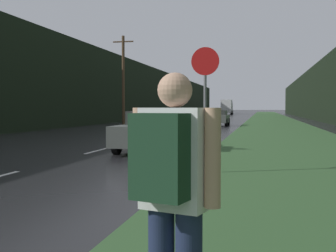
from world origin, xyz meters
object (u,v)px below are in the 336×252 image
(car_passing_near, at_px, (154,131))
(delivery_truck, at_px, (227,107))
(stop_sign, at_px, (205,97))
(car_passing_far, at_px, (217,118))
(hitchhiker_with_backpack, at_px, (172,192))
(car_oncoming, at_px, (203,114))

(car_passing_near, bearing_deg, delivery_truck, -87.16)
(stop_sign, xyz_separation_m, car_passing_far, (-2.50, 26.27, -1.10))
(car_passing_far, bearing_deg, delivery_truck, -86.16)
(stop_sign, distance_m, hitchhiker_with_backpack, 7.35)
(car_oncoming, bearing_deg, hitchhiker_with_backpack, -82.29)
(hitchhiker_with_backpack, relative_size, delivery_truck, 0.26)
(car_passing_near, relative_size, delivery_truck, 0.66)
(hitchhiker_with_backpack, bearing_deg, car_passing_near, 119.97)
(car_passing_near, height_order, car_oncoming, car_oncoming)
(car_oncoming, bearing_deg, car_passing_near, -84.48)
(hitchhiker_with_backpack, xyz_separation_m, car_oncoming, (-7.32, 54.05, -0.28))
(delivery_truck, bearing_deg, car_passing_near, -87.16)
(stop_sign, distance_m, car_passing_near, 5.58)
(car_passing_far, distance_m, delivery_truck, 60.39)
(stop_sign, relative_size, hitchhiker_with_backpack, 1.67)
(car_passing_near, distance_m, delivery_truck, 81.75)
(stop_sign, height_order, car_passing_far, stop_sign)
(stop_sign, distance_m, car_oncoming, 47.26)
(car_passing_near, distance_m, car_oncoming, 42.11)
(car_passing_near, relative_size, car_oncoming, 1.12)
(car_oncoming, bearing_deg, delivery_truck, 90.00)
(car_passing_near, xyz_separation_m, car_passing_far, (-0.00, 21.40, -0.02))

